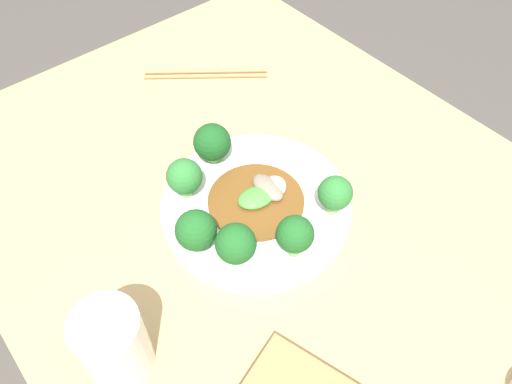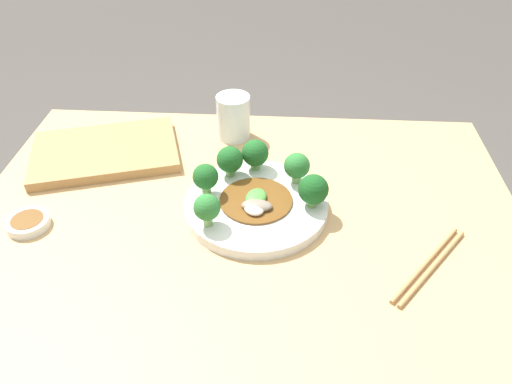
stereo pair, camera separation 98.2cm
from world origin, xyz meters
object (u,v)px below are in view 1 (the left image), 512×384
object	(u,v)px
stirfry_center	(261,196)
drinking_glass	(113,343)
broccoli_northeast	(184,177)
broccoli_east	(212,143)
broccoli_southwest	(335,194)
broccoli_north	(196,231)
broccoli_west	(295,235)
broccoli_northwest	(236,244)
chopsticks	(206,74)
plate	(256,206)

from	to	relation	value
stirfry_center	drinking_glass	xyz separation A→B (m)	(-0.06, 0.25, 0.02)
broccoli_northeast	drinking_glass	world-z (taller)	drinking_glass
broccoli_northeast	broccoli_east	size ratio (longest dim) A/B	0.99
broccoli_east	broccoli_northeast	bearing A→B (deg)	113.14
broccoli_northeast	stirfry_center	size ratio (longest dim) A/B	0.46
drinking_glass	broccoli_southwest	bearing A→B (deg)	-92.18
broccoli_north	broccoli_west	bearing A→B (deg)	-133.82
broccoli_northwest	broccoli_west	bearing A→B (deg)	-120.94
broccoli_northeast	stirfry_center	distance (m)	0.10
broccoli_west	broccoli_north	distance (m)	0.11
broccoli_northwest	stirfry_center	bearing A→B (deg)	-57.63
broccoli_northeast	broccoli_east	world-z (taller)	same
broccoli_northeast	stirfry_center	bearing A→B (deg)	-134.46
broccoli_southwest	broccoli_west	bearing A→B (deg)	99.77
broccoli_northwest	chopsticks	world-z (taller)	broccoli_northwest
stirfry_center	broccoli_northwest	bearing A→B (deg)	122.37
plate	broccoli_north	world-z (taller)	broccoli_north
plate	broccoli_east	xyz separation A→B (m)	(0.10, -0.00, 0.04)
drinking_glass	plate	bearing A→B (deg)	-75.44
plate	broccoli_west	distance (m)	0.10
broccoli_east	drinking_glass	size ratio (longest dim) A/B	0.63
plate	broccoli_east	size ratio (longest dim) A/B	4.23
stirfry_center	chopsticks	size ratio (longest dim) A/B	0.73
broccoli_southwest	drinking_glass	world-z (taller)	drinking_glass
stirfry_center	drinking_glass	distance (m)	0.26
plate	broccoli_northeast	xyz separation A→B (m)	(0.07, 0.06, 0.04)
broccoli_west	broccoli_east	distance (m)	0.18
broccoli_north	stirfry_center	distance (m)	0.11
broccoli_northeast	stirfry_center	xyz separation A→B (m)	(-0.07, -0.07, -0.03)
broccoli_east	chopsticks	bearing A→B (deg)	-33.04
broccoli_east	stirfry_center	world-z (taller)	broccoli_east
broccoli_northwest	chopsticks	distance (m)	0.38
plate	broccoli_northwest	size ratio (longest dim) A/B	4.25
broccoli_southwest	broccoli_north	bearing A→B (deg)	67.93
stirfry_center	broccoli_east	bearing A→B (deg)	3.24
broccoli_northeast	chopsticks	xyz separation A→B (m)	(0.20, -0.18, -0.05)
broccoli_northwest	chopsticks	xyz separation A→B (m)	(0.32, -0.19, -0.05)
broccoli_northeast	chopsticks	size ratio (longest dim) A/B	0.34
chopsticks	broccoli_west	bearing A→B (deg)	159.73
broccoli_north	drinking_glass	size ratio (longest dim) A/B	0.64
broccoli_east	chopsticks	size ratio (longest dim) A/B	0.34
plate	broccoli_north	bearing A→B (deg)	94.54
broccoli_southwest	broccoli_northeast	bearing A→B (deg)	41.50
chopsticks	broccoli_northeast	bearing A→B (deg)	138.76
broccoli_southwest	broccoli_northwest	world-z (taller)	same
drinking_glass	chopsticks	size ratio (longest dim) A/B	0.54
broccoli_southwest	broccoli_northeast	xyz separation A→B (m)	(0.14, 0.13, -0.00)
broccoli_northwest	broccoli_north	world-z (taller)	same
broccoli_west	broccoli_northeast	world-z (taller)	broccoli_west
broccoli_southwest	broccoli_northeast	world-z (taller)	same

